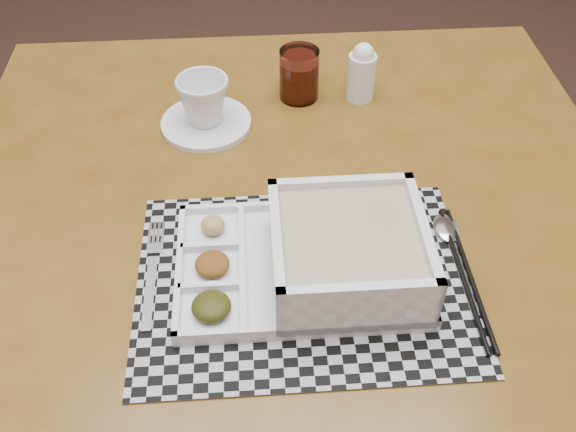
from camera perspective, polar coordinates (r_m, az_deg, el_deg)
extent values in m
cube|color=#51320E|center=(0.94, 0.47, -0.57)|extent=(1.04, 1.04, 0.04)
cylinder|color=#51320E|center=(1.58, -17.65, 0.74)|extent=(0.05, 0.05, 0.72)
cylinder|color=#51320E|center=(1.61, 15.54, 2.32)|extent=(0.05, 0.05, 0.72)
cube|color=#51320E|center=(1.31, -1.00, 11.18)|extent=(0.87, 0.05, 0.08)
cube|color=#51320E|center=(1.05, -24.01, -4.02)|extent=(0.05, 0.87, 0.08)
cube|color=#51320E|center=(1.10, 23.84, -1.63)|extent=(0.05, 0.87, 0.08)
cube|color=#99989F|center=(0.84, 1.41, -5.68)|extent=(0.44, 0.34, 0.00)
cube|color=silver|center=(0.84, 1.07, -4.54)|extent=(0.33, 0.23, 0.01)
cube|color=silver|center=(0.91, 0.53, 0.99)|extent=(0.32, 0.02, 0.01)
cube|color=silver|center=(0.77, 1.74, -10.01)|extent=(0.32, 0.02, 0.01)
cube|color=silver|center=(0.84, -9.64, -4.55)|extent=(0.01, 0.22, 0.01)
cube|color=silver|center=(0.86, 11.53, -3.43)|extent=(0.01, 0.22, 0.01)
cube|color=silver|center=(0.83, -4.09, -4.31)|extent=(0.01, 0.20, 0.01)
cube|color=silver|center=(0.81, -7.05, -6.26)|extent=(0.08, 0.01, 0.01)
cube|color=silver|center=(0.86, -6.97, -2.72)|extent=(0.08, 0.01, 0.01)
ellipsoid|color=black|center=(0.79, -6.83, -7.96)|extent=(0.05, 0.05, 0.02)
ellipsoid|color=#502C0D|center=(0.83, -6.76, -4.25)|extent=(0.05, 0.05, 0.02)
ellipsoid|color=olive|center=(0.88, -6.71, -0.80)|extent=(0.03, 0.03, 0.02)
cube|color=silver|center=(0.83, 5.23, -4.60)|extent=(0.20, 0.20, 0.01)
cube|color=silver|center=(0.87, 4.59, 1.37)|extent=(0.19, 0.02, 0.08)
cube|color=silver|center=(0.75, 6.33, -8.13)|extent=(0.19, 0.02, 0.08)
cube|color=silver|center=(0.80, -1.02, -3.38)|extent=(0.02, 0.19, 0.08)
cube|color=silver|center=(0.82, 11.60, -2.66)|extent=(0.02, 0.19, 0.08)
cube|color=tan|center=(0.81, 5.37, -3.22)|extent=(0.17, 0.17, 0.07)
cube|color=silver|center=(0.84, -12.14, -6.65)|extent=(0.01, 0.12, 0.00)
cube|color=silver|center=(0.89, -11.75, -2.86)|extent=(0.02, 0.02, 0.00)
cube|color=silver|center=(0.91, -12.17, -1.48)|extent=(0.00, 0.04, 0.00)
cube|color=silver|center=(0.91, -11.79, -1.46)|extent=(0.00, 0.04, 0.00)
cube|color=silver|center=(0.91, -11.42, -1.45)|extent=(0.00, 0.04, 0.00)
cube|color=silver|center=(0.91, -11.04, -1.43)|extent=(0.00, 0.04, 0.00)
cube|color=silver|center=(0.86, 15.30, -5.37)|extent=(0.01, 0.12, 0.00)
ellipsoid|color=silver|center=(0.92, 13.90, -1.03)|extent=(0.04, 0.06, 0.01)
cylinder|color=black|center=(0.86, 15.25, -5.18)|extent=(0.01, 0.24, 0.01)
cylinder|color=black|center=(0.87, 15.88, -5.13)|extent=(0.01, 0.24, 0.01)
cylinder|color=silver|center=(1.09, -7.28, 8.19)|extent=(0.15, 0.15, 0.01)
imported|color=silver|center=(1.06, -7.50, 10.13)|extent=(0.11, 0.11, 0.08)
cylinder|color=white|center=(1.12, 1.00, 12.47)|extent=(0.07, 0.07, 0.09)
cylinder|color=#400B05|center=(1.13, 0.99, 12.00)|extent=(0.06, 0.06, 0.07)
cylinder|color=silver|center=(1.13, 6.53, 12.17)|extent=(0.05, 0.05, 0.08)
sphere|color=silver|center=(1.11, 6.72, 14.17)|extent=(0.04, 0.04, 0.04)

